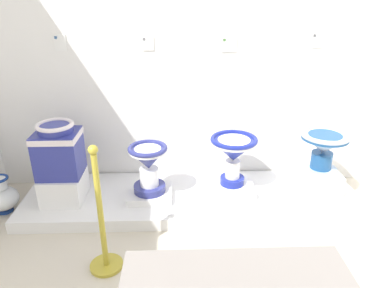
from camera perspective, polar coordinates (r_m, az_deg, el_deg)
The scene contains 16 objects.
wall_back at distance 3.36m, azimuth -0.34°, elevation 16.12°, with size 3.95×0.06×2.83m, color white.
display_platform at distance 3.37m, azimuth -0.04°, elevation -8.54°, with size 3.03×0.84×0.11m, color white.
plinth_block_tall_cobalt at distance 3.40m, azimuth -19.58°, elevation -6.31°, with size 0.34×0.39×0.24m, color white.
antique_toilet_tall_cobalt at distance 3.25m, azimuth -20.43°, elevation -0.62°, with size 0.37×0.33×0.47m.
plinth_block_slender_white at distance 3.30m, azimuth -6.67°, elevation -7.82°, with size 0.39×0.34×0.06m, color white.
antique_toilet_slender_white at distance 3.15m, azimuth -6.93°, elevation -2.95°, with size 0.34×0.34×0.44m.
plinth_block_central_ornate at distance 3.39m, azimuth 6.32°, elevation -6.74°, with size 0.39×0.39×0.07m, color white.
antique_toilet_central_ornate at distance 3.23m, azimuth 6.60°, elevation -1.08°, with size 0.42×0.42×0.46m.
plinth_block_squat_floral at distance 3.51m, azimuth 19.33°, elevation -5.73°, with size 0.37×0.29×0.20m, color white.
antique_toilet_squat_floral at distance 3.35m, azimuth 20.15°, elevation -0.23°, with size 0.42×0.42×0.39m.
info_placard_first at distance 3.49m, azimuth -20.17°, elevation 14.88°, with size 0.10×0.01×0.14m.
info_placard_second at distance 3.34m, azimuth -7.01°, elevation 15.57°, with size 0.10×0.01×0.12m.
info_placard_third at distance 3.36m, azimuth 5.89°, elevation 15.45°, with size 0.14×0.01×0.13m.
info_placard_fourth at distance 3.55m, azimuth 19.29°, elevation 15.31°, with size 0.10×0.01×0.13m.
decorative_vase_corner at distance 3.62m, azimuth -27.82°, elevation -7.43°, with size 0.27×0.27×0.34m.
stanchion_post_near_left at distance 2.61m, azimuth -13.97°, elevation -13.41°, with size 0.23×0.23×0.95m.
Camera 1 is at (1.77, -0.47, 1.83)m, focal length 33.64 mm.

